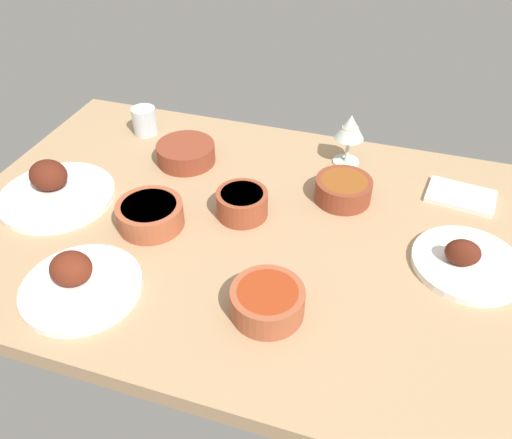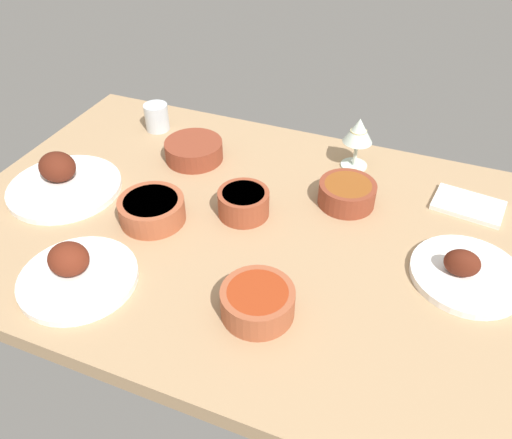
{
  "view_description": "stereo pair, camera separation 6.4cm",
  "coord_description": "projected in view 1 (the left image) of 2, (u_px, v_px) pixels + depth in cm",
  "views": [
    {
      "loc": [
        -26.94,
        84.51,
        79.19
      ],
      "look_at": [
        0.0,
        0.0,
        6.0
      ],
      "focal_mm": 35.8,
      "sensor_mm": 36.0,
      "label": 1
    },
    {
      "loc": [
        -32.98,
        82.34,
        79.19
      ],
      "look_at": [
        0.0,
        0.0,
        6.0
      ],
      "focal_mm": 35.8,
      "sensor_mm": 36.0,
      "label": 2
    }
  ],
  "objects": [
    {
      "name": "plate_center_main",
      "position": [
        466.0,
        262.0,
        1.05
      ],
      "size": [
        22.74,
        22.74,
        7.25
      ],
      "color": "white",
      "rests_on": "dining_table"
    },
    {
      "name": "bowl_potatoes",
      "position": [
        150.0,
        214.0,
        1.15
      ],
      "size": [
        15.08,
        15.08,
        5.65
      ],
      "color": "#A35133",
      "rests_on": "dining_table"
    },
    {
      "name": "bowl_onions",
      "position": [
        242.0,
        203.0,
        1.18
      ],
      "size": [
        11.94,
        11.94,
        6.16
      ],
      "color": "brown",
      "rests_on": "dining_table"
    },
    {
      "name": "plate_far_side",
      "position": [
        78.0,
        282.0,
        1.0
      ],
      "size": [
        23.77,
        23.77,
        7.92
      ],
      "color": "white",
      "rests_on": "dining_table"
    },
    {
      "name": "plate_near_viewer",
      "position": [
        54.0,
        189.0,
        1.24
      ],
      "size": [
        27.61,
        27.61,
        8.72
      ],
      "color": "white",
      "rests_on": "dining_table"
    },
    {
      "name": "water_tumbler",
      "position": [
        145.0,
        121.0,
        1.46
      ],
      "size": [
        6.9,
        6.9,
        7.73
      ],
      "primitive_type": "cylinder",
      "color": "silver",
      "rests_on": "dining_table"
    },
    {
      "name": "bowl_sauce",
      "position": [
        267.0,
        301.0,
        0.95
      ],
      "size": [
        14.0,
        14.0,
        5.77
      ],
      "color": "#A35133",
      "rests_on": "dining_table"
    },
    {
      "name": "dining_table",
      "position": [
        256.0,
        233.0,
        1.18
      ],
      "size": [
        140.0,
        90.0,
        4.0
      ],
      "primitive_type": "cube",
      "color": "tan",
      "rests_on": "ground"
    },
    {
      "name": "bowl_pasta",
      "position": [
        186.0,
        152.0,
        1.35
      ],
      "size": [
        15.42,
        15.42,
        5.18
      ],
      "color": "brown",
      "rests_on": "dining_table"
    },
    {
      "name": "wine_glass",
      "position": [
        350.0,
        130.0,
        1.3
      ],
      "size": [
        7.6,
        7.6,
        14.0
      ],
      "color": "silver",
      "rests_on": "dining_table"
    },
    {
      "name": "bowl_soup",
      "position": [
        343.0,
        189.0,
        1.22
      ],
      "size": [
        13.57,
        13.57,
        5.55
      ],
      "color": "brown",
      "rests_on": "dining_table"
    },
    {
      "name": "folded_napkin",
      "position": [
        461.0,
        196.0,
        1.24
      ],
      "size": [
        17.1,
        12.51,
        1.2
      ],
      "primitive_type": "cube",
      "rotation": [
        0.0,
        0.0,
        -0.13
      ],
      "color": "white",
      "rests_on": "dining_table"
    }
  ]
}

